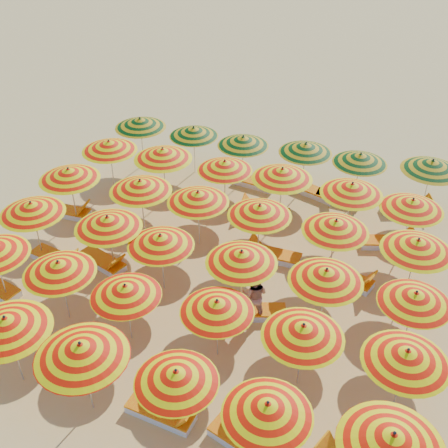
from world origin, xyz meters
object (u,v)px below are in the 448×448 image
Objects in this scene: umbrella_16 at (326,275)px; umbrella_20 at (198,197)px; umbrella_32 at (243,141)px; lounger_4 at (56,258)px; umbrella_11 at (407,356)px; umbrella_18 at (69,174)px; umbrella_13 at (108,222)px; lounger_8 at (274,255)px; lounger_9 at (347,278)px; umbrella_34 at (360,159)px; lounger_6 at (255,312)px; lounger_13 at (316,193)px; umbrella_7 at (59,267)px; umbrella_15 at (242,257)px; umbrella_19 at (140,186)px; umbrella_1 at (6,324)px; lounger_0 at (162,413)px; umbrella_33 at (306,148)px; umbrella_23 at (417,245)px; lounger_5 at (103,261)px; umbrella_14 at (161,240)px; umbrella_3 at (176,376)px; umbrella_22 at (336,226)px; umbrella_4 at (268,409)px; umbrella_8 at (125,291)px; umbrella_17 at (415,298)px; lounger_7 at (68,212)px; beachgoer_b at (255,295)px; lounger_10 at (265,212)px; umbrella_25 at (163,154)px; umbrella_9 at (217,306)px; lounger_15 at (407,209)px; lounger_14 at (340,198)px; umbrella_2 at (81,350)px; umbrella_21 at (260,210)px; umbrella_30 at (140,123)px; umbrella_35 at (432,165)px; beachgoer_a at (215,317)px; umbrella_10 at (303,331)px; umbrella_12 at (32,208)px; umbrella_5 at (393,440)px; lounger_12 at (256,183)px; umbrella_26 at (225,166)px.

umbrella_20 is at bearing 152.40° from umbrella_16.
lounger_4 is (-4.15, -6.85, -1.70)m from umbrella_32.
umbrella_11 is 12.41m from umbrella_18.
umbrella_13 is 5.48m from lounger_8.
umbrella_16 is at bearing -83.29° from lounger_9.
umbrella_34 is at bearing 1.39° from umbrella_32.
lounger_6 is 7.03m from lounger_13.
umbrella_15 is (4.55, 2.09, 0.03)m from umbrella_7.
umbrella_19 is at bearing 87.26° from umbrella_7.
umbrella_1 reaches higher than lounger_0.
umbrella_33 is at bearing 62.49° from umbrella_7.
lounger_5 is (-9.38, -1.84, -1.78)m from umbrella_23.
umbrella_18 is (-4.50, 2.23, 0.11)m from umbrella_14.
lounger_8 is (2.60, 0.09, -1.75)m from umbrella_20.
lounger_9 is at bearing 66.56° from umbrella_3.
lounger_13 is at bearing 107.43° from umbrella_22.
umbrella_4 is 1.43× the size of lounger_5.
umbrella_32 is (-2.21, 6.82, -0.06)m from umbrella_15.
lounger_8 is at bearing 59.81° from umbrella_8.
umbrella_17 is 0.92× the size of umbrella_20.
umbrella_17 is (2.32, 0.04, -0.11)m from umbrella_16.
lounger_7 is (-6.91, 6.70, 0.00)m from lounger_0.
umbrella_33 reaches higher than lounger_5.
beachgoer_b is at bearing -69.04° from umbrella_32.
umbrella_8 reaches higher than lounger_10.
lounger_4 is (-1.81, -4.62, -1.85)m from umbrella_25.
umbrella_9 reaches higher than lounger_15.
umbrella_2 is at bearing -105.99° from lounger_14.
umbrella_30 reaches higher than umbrella_21.
umbrella_2 is 1.19× the size of umbrella_15.
lounger_13 is (-3.91, -0.20, -1.83)m from umbrella_35.
umbrella_34 is (-2.46, 6.86, 0.06)m from umbrella_17.
umbrella_19 is 5.55m from beachgoer_a.
umbrella_15 reaches higher than lounger_13.
umbrella_22 is 1.19× the size of lounger_13.
umbrella_23 is at bearing 12.64° from umbrella_13.
umbrella_10 is (2.33, 2.20, 0.09)m from umbrella_3.
lounger_8 is at bearing 18.98° from umbrella_12.
umbrella_5 is 11.76m from lounger_14.
umbrella_3 is 7.10m from lounger_8.
umbrella_32 is 1.28× the size of lounger_4.
lounger_5 is (-9.51, 0.28, -1.65)m from umbrella_17.
umbrella_15 reaches higher than lounger_7.
lounger_9 is at bearing 83.18° from umbrella_10.
lounger_6 and lounger_12 have the same top height.
umbrella_26 reaches higher than umbrella_8.
umbrella_35 reaches higher than umbrella_26.
umbrella_21 is at bearing 136.95° from umbrella_11.
umbrella_23 is at bearing 15.86° from lounger_9.
umbrella_12 is 0.95× the size of umbrella_35.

